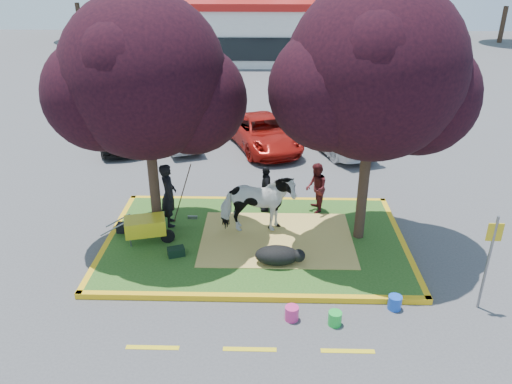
{
  "coord_description": "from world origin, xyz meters",
  "views": [
    {
      "loc": [
        0.33,
        -12.04,
        7.26
      ],
      "look_at": [
        0.01,
        0.5,
        1.35
      ],
      "focal_mm": 35.0,
      "sensor_mm": 36.0,
      "label": 1
    }
  ],
  "objects_px": {
    "car_silver": "(180,132)",
    "calf": "(277,255)",
    "handler": "(169,195)",
    "sign_post": "(490,254)",
    "cow": "(257,204)",
    "wheelbarrow": "(146,226)",
    "car_black": "(120,127)",
    "bucket_blue": "(395,303)",
    "bucket_green": "(335,318)",
    "bucket_pink": "(292,313)"
  },
  "relations": [
    {
      "from": "car_black",
      "to": "bucket_pink",
      "type": "bearing_deg",
      "value": -76.4
    },
    {
      "from": "bucket_green",
      "to": "sign_post",
      "type": "bearing_deg",
      "value": 11.46
    },
    {
      "from": "sign_post",
      "to": "handler",
      "type": "bearing_deg",
      "value": 156.7
    },
    {
      "from": "wheelbarrow",
      "to": "bucket_blue",
      "type": "bearing_deg",
      "value": -36.76
    },
    {
      "from": "handler",
      "to": "bucket_pink",
      "type": "height_order",
      "value": "handler"
    },
    {
      "from": "car_silver",
      "to": "wheelbarrow",
      "type": "bearing_deg",
      "value": 72.81
    },
    {
      "from": "handler",
      "to": "bucket_green",
      "type": "height_order",
      "value": "handler"
    },
    {
      "from": "wheelbarrow",
      "to": "car_black",
      "type": "bearing_deg",
      "value": 95.02
    },
    {
      "from": "cow",
      "to": "calf",
      "type": "bearing_deg",
      "value": -166.5
    },
    {
      "from": "bucket_green",
      "to": "car_black",
      "type": "height_order",
      "value": "car_black"
    },
    {
      "from": "sign_post",
      "to": "bucket_blue",
      "type": "relative_size",
      "value": 7.1
    },
    {
      "from": "handler",
      "to": "sign_post",
      "type": "distance_m",
      "value": 8.44
    },
    {
      "from": "cow",
      "to": "handler",
      "type": "distance_m",
      "value": 2.59
    },
    {
      "from": "bucket_green",
      "to": "handler",
      "type": "bearing_deg",
      "value": 136.16
    },
    {
      "from": "bucket_blue",
      "to": "wheelbarrow",
      "type": "bearing_deg",
      "value": 157.91
    },
    {
      "from": "handler",
      "to": "sign_post",
      "type": "height_order",
      "value": "sign_post"
    },
    {
      "from": "bucket_pink",
      "to": "car_silver",
      "type": "xyz_separation_m",
      "value": [
        -4.28,
        11.14,
        0.44
      ]
    },
    {
      "from": "sign_post",
      "to": "car_silver",
      "type": "xyz_separation_m",
      "value": [
        -8.57,
        10.6,
        -0.84
      ]
    },
    {
      "from": "sign_post",
      "to": "car_silver",
      "type": "distance_m",
      "value": 13.66
    },
    {
      "from": "wheelbarrow",
      "to": "car_silver",
      "type": "distance_m",
      "value": 8.19
    },
    {
      "from": "handler",
      "to": "car_black",
      "type": "height_order",
      "value": "handler"
    },
    {
      "from": "car_silver",
      "to": "calf",
      "type": "bearing_deg",
      "value": 93.38
    },
    {
      "from": "calf",
      "to": "wheelbarrow",
      "type": "xyz_separation_m",
      "value": [
        -3.56,
        0.97,
        0.26
      ]
    },
    {
      "from": "cow",
      "to": "car_silver",
      "type": "height_order",
      "value": "cow"
    },
    {
      "from": "handler",
      "to": "car_black",
      "type": "distance_m",
      "value": 8.02
    },
    {
      "from": "cow",
      "to": "bucket_blue",
      "type": "height_order",
      "value": "cow"
    },
    {
      "from": "sign_post",
      "to": "car_black",
      "type": "xyz_separation_m",
      "value": [
        -11.11,
        10.72,
        -0.69
      ]
    },
    {
      "from": "calf",
      "to": "handler",
      "type": "bearing_deg",
      "value": 142.14
    },
    {
      "from": "cow",
      "to": "sign_post",
      "type": "bearing_deg",
      "value": -125.84
    },
    {
      "from": "calf",
      "to": "bucket_pink",
      "type": "xyz_separation_m",
      "value": [
        0.3,
        -1.99,
        -0.23
      ]
    },
    {
      "from": "bucket_blue",
      "to": "cow",
      "type": "bearing_deg",
      "value": 135.04
    },
    {
      "from": "calf",
      "to": "sign_post",
      "type": "distance_m",
      "value": 4.92
    },
    {
      "from": "cow",
      "to": "bucket_green",
      "type": "height_order",
      "value": "cow"
    },
    {
      "from": "handler",
      "to": "car_silver",
      "type": "distance_m",
      "value": 7.19
    },
    {
      "from": "bucket_blue",
      "to": "car_black",
      "type": "relative_size",
      "value": 0.07
    },
    {
      "from": "car_black",
      "to": "bucket_green",
      "type": "bearing_deg",
      "value": -73.39
    },
    {
      "from": "sign_post",
      "to": "car_silver",
      "type": "relative_size",
      "value": 0.64
    },
    {
      "from": "bucket_pink",
      "to": "car_silver",
      "type": "bearing_deg",
      "value": 111.04
    },
    {
      "from": "sign_post",
      "to": "bucket_pink",
      "type": "xyz_separation_m",
      "value": [
        -4.28,
        -0.54,
        -1.27
      ]
    },
    {
      "from": "handler",
      "to": "bucket_pink",
      "type": "distance_m",
      "value": 5.34
    },
    {
      "from": "wheelbarrow",
      "to": "sign_post",
      "type": "height_order",
      "value": "sign_post"
    },
    {
      "from": "wheelbarrow",
      "to": "handler",
      "type": "bearing_deg",
      "value": 51.71
    },
    {
      "from": "bucket_green",
      "to": "wheelbarrow",
      "type": "bearing_deg",
      "value": 147.09
    },
    {
      "from": "wheelbarrow",
      "to": "calf",
      "type": "bearing_deg",
      "value": -29.91
    },
    {
      "from": "cow",
      "to": "handler",
      "type": "relative_size",
      "value": 1.1
    },
    {
      "from": "sign_post",
      "to": "bucket_blue",
      "type": "bearing_deg",
      "value": -175.96
    },
    {
      "from": "calf",
      "to": "car_black",
      "type": "distance_m",
      "value": 11.34
    },
    {
      "from": "wheelbarrow",
      "to": "car_black",
      "type": "distance_m",
      "value": 8.81
    },
    {
      "from": "calf",
      "to": "handler",
      "type": "distance_m",
      "value": 3.77
    },
    {
      "from": "wheelbarrow",
      "to": "bucket_pink",
      "type": "height_order",
      "value": "wheelbarrow"
    }
  ]
}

